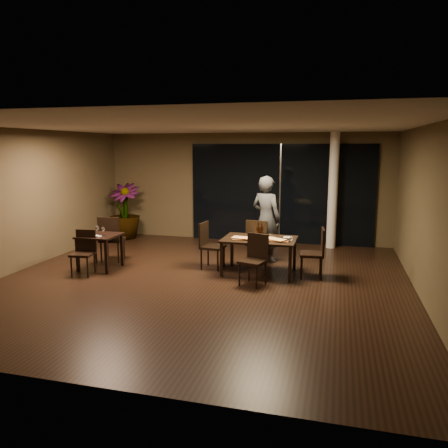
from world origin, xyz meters
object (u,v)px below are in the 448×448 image
potted_plant (124,211)px  bottle_a (258,231)px  chair_main_far (258,240)px  diner (266,219)px  main_table (259,242)px  chair_side_near (84,250)px  chair_main_near (255,257)px  chair_main_right (316,250)px  bottle_b (262,232)px  side_table (100,241)px  bottle_c (262,231)px  chair_side_far (111,237)px  chair_main_left (209,243)px

potted_plant → bottle_a: (4.37, -2.56, 0.12)m
chair_main_far → diner: (0.10, 0.44, 0.41)m
main_table → chair_side_near: (-3.51, -0.93, -0.16)m
bottle_a → chair_main_near: bearing=-84.2°
chair_main_right → diner: size_ratio=0.51×
chair_main_right → bottle_b: chair_main_right is taller
side_table → chair_main_near: chair_main_near is taller
side_table → bottle_a: bearing=8.6°
bottle_b → bottle_c: bottle_c is taller
chair_main_far → diner: 0.61m
chair_main_near → main_table: bearing=111.1°
main_table → chair_side_far: size_ratio=1.41×
chair_main_far → chair_main_near: size_ratio=1.07×
chair_main_left → diner: size_ratio=0.51×
main_table → bottle_c: 0.24m
chair_main_right → chair_side_near: (-4.67, -0.95, -0.05)m
bottle_c → chair_main_left: bearing=177.0°
chair_side_near → bottle_c: size_ratio=3.03×
side_table → diner: bearing=24.6°
diner → bottle_c: size_ratio=6.52×
diner → bottle_c: bearing=116.8°
bottle_a → bottle_b: bearing=19.8°
main_table → chair_main_right: (1.16, 0.02, -0.11)m
potted_plant → bottle_c: size_ratio=5.24×
bottle_b → chair_side_near: bearing=-164.8°
side_table → chair_main_right: chair_main_right is taller
diner → bottle_a: bearing=113.1°
side_table → potted_plant: potted_plant is taller
chair_main_right → potted_plant: potted_plant is taller
side_table → chair_main_right: 4.59m
main_table → bottle_a: size_ratio=4.62×
side_table → bottle_b: size_ratio=3.09×
chair_main_right → chair_side_far: chair_side_far is taller
chair_main_far → chair_side_near: bearing=28.6°
chair_main_far → potted_plant: size_ratio=0.65×
chair_main_right → bottle_a: bottle_a is taller
main_table → chair_main_far: size_ratio=1.44×
chair_main_near → chair_side_near: (-3.56, -0.22, -0.03)m
side_table → bottle_c: bearing=9.7°
chair_side_far → chair_main_near: bearing=158.5°
bottle_c → chair_main_right: bearing=-3.5°
chair_main_far → bottle_a: 0.68m
bottle_b → chair_main_left: bearing=174.6°
chair_main_far → chair_side_far: chair_side_far is taller
chair_side_near → potted_plant: bearing=97.2°
diner → chair_main_left: bearing=61.9°
bottle_b → chair_main_far: bearing=108.0°
potted_plant → bottle_c: 5.08m
chair_main_far → chair_main_left: (-1.00, -0.45, -0.02)m
chair_side_far → potted_plant: potted_plant is taller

